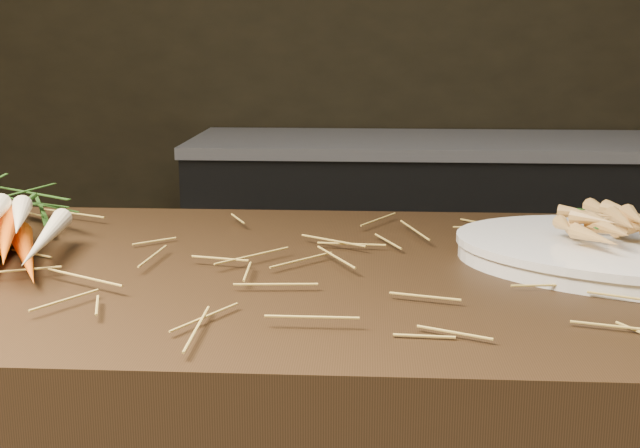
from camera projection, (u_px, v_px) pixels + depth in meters
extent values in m
cube|color=black|center=(440.00, 256.00, 2.98)|extent=(1.80, 0.60, 0.80)
cube|color=#99999E|center=(444.00, 144.00, 2.89)|extent=(1.82, 0.62, 0.04)
cone|color=#E25502|center=(26.00, 255.00, 1.05)|extent=(0.15, 0.26, 0.03)
cone|color=#E25502|center=(6.00, 238.00, 1.03)|extent=(0.14, 0.26, 0.03)
cone|color=beige|center=(20.00, 218.00, 1.04)|extent=(0.12, 0.25, 0.04)
cone|color=beige|center=(44.00, 239.00, 1.03)|extent=(0.07, 0.25, 0.03)
ellipsoid|color=#33591D|center=(1.00, 200.00, 1.24)|extent=(0.24, 0.28, 0.09)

